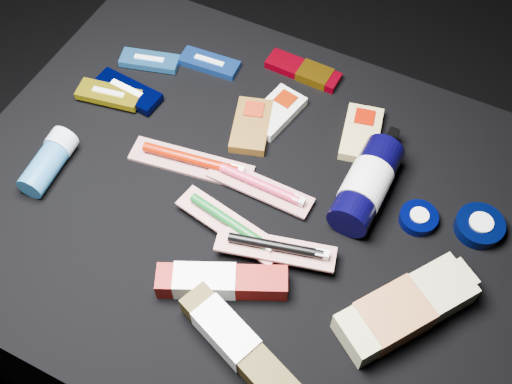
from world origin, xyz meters
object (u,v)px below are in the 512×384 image
at_px(bodywash_bottle, 403,310).
at_px(toothpaste_carton_red, 216,281).
at_px(lotion_bottle, 367,185).
at_px(deodorant_stick, 49,161).

bearing_deg(bodywash_bottle, toothpaste_carton_red, -128.99).
bearing_deg(lotion_bottle, toothpaste_carton_red, -117.99).
distance_m(bodywash_bottle, toothpaste_carton_red, 0.28).
height_order(lotion_bottle, deodorant_stick, lotion_bottle).
relative_size(lotion_bottle, toothpaste_carton_red, 1.11).
height_order(bodywash_bottle, deodorant_stick, deodorant_stick).
relative_size(deodorant_stick, toothpaste_carton_red, 0.63).
bearing_deg(bodywash_bottle, deodorant_stick, -144.51).
bearing_deg(deodorant_stick, lotion_bottle, 15.76).
bearing_deg(deodorant_stick, toothpaste_carton_red, -15.55).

